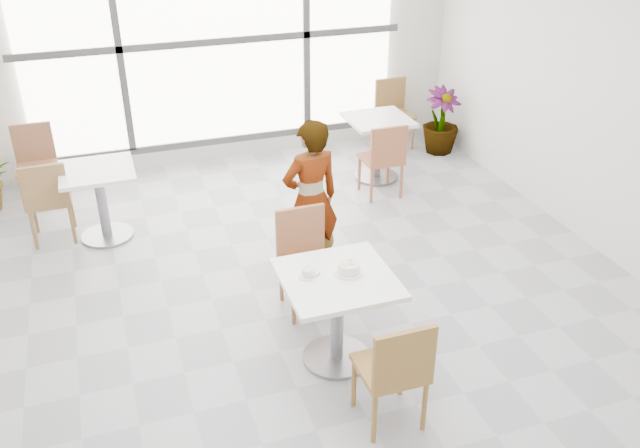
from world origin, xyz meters
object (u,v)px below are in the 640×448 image
object	(u,v)px
bg_chair_right_far	(393,108)
main_table	(337,303)
bg_chair_left_far	(36,159)
bg_table_left	(101,194)
chair_near	(396,368)
bg_chair_left_near	(47,197)
oatmeal_bowl	(349,268)
person	(311,200)
bg_chair_right_near	(384,156)
chair_far	(304,252)
bg_table_right	(378,139)
plant_right	(441,121)
coffee_cup	(308,273)

from	to	relation	value
bg_chair_right_far	main_table	bearing A→B (deg)	-119.58
main_table	bg_chair_left_far	size ratio (longest dim) A/B	0.92
bg_table_left	bg_chair_left_far	distance (m)	1.25
chair_near	bg_chair_right_far	xyz separation A→B (m)	(2.09, 4.67, 0.00)
bg_chair_left_near	oatmeal_bowl	bearing A→B (deg)	129.47
person	bg_chair_left_near	bearing A→B (deg)	-40.45
oatmeal_bowl	bg_chair_right_near	size ratio (longest dim) A/B	0.24
bg_table_left	bg_chair_left_far	xyz separation A→B (m)	(-0.62, 1.09, 0.01)
bg_chair_left_near	bg_chair_left_far	bearing A→B (deg)	-82.79
chair_near	person	xyz separation A→B (m)	(0.09, 2.02, 0.24)
chair_far	bg_chair_left_far	size ratio (longest dim) A/B	1.00
bg_chair_left_near	bg_chair_right_near	distance (m)	3.50
main_table	bg_chair_right_far	world-z (taller)	bg_chair_right_far
person	bg_table_left	size ratio (longest dim) A/B	1.98
bg_table_right	bg_chair_left_near	world-z (taller)	bg_chair_left_near
chair_near	bg_chair_left_far	xyz separation A→B (m)	(-2.28, 4.40, 0.00)
main_table	chair_near	xyz separation A→B (m)	(0.12, -0.77, -0.02)
plant_right	person	bearing A→B (deg)	-138.30
main_table	chair_far	xyz separation A→B (m)	(0.00, 0.80, -0.02)
chair_near	bg_chair_right_far	world-z (taller)	same
bg_chair_right_near	plant_right	size ratio (longest dim) A/B	1.03
chair_far	person	distance (m)	0.55
chair_near	coffee_cup	size ratio (longest dim) A/B	5.47
bg_chair_right_far	bg_chair_right_near	bearing A→B (deg)	-117.74
coffee_cup	bg_chair_right_near	world-z (taller)	bg_chair_right_near
chair_near	coffee_cup	bearing A→B (deg)	-69.26
person	bg_chair_left_near	distance (m)	2.63
main_table	bg_chair_left_far	xyz separation A→B (m)	(-2.16, 3.63, -0.02)
chair_far	bg_chair_right_far	size ratio (longest dim) A/B	1.00
plant_right	bg_chair_right_far	bearing A→B (deg)	137.29
coffee_cup	bg_table_right	world-z (taller)	coffee_cup
coffee_cup	bg_chair_left_far	xyz separation A→B (m)	(-1.96, 3.55, -0.28)
bg_chair_left_near	bg_chair_left_far	distance (m)	1.03
oatmeal_bowl	bg_chair_right_far	distance (m)	4.43
main_table	oatmeal_bowl	size ratio (longest dim) A/B	3.81
bg_table_right	main_table	bearing A→B (deg)	-118.29
bg_chair_left_far	oatmeal_bowl	bearing A→B (deg)	-57.96
bg_chair_right_near	bg_chair_right_far	size ratio (longest dim) A/B	1.00
chair_far	bg_chair_left_near	distance (m)	2.72
bg_chair_left_far	plant_right	bearing A→B (deg)	-1.98
plant_right	bg_table_left	bearing A→B (deg)	-167.72
main_table	bg_chair_right_near	size ratio (longest dim) A/B	0.92
bg_chair_right_near	main_table	bearing A→B (deg)	59.39
chair_far	bg_table_left	xyz separation A→B (m)	(-1.54, 1.74, -0.01)
chair_far	bg_chair_right_far	bearing A→B (deg)	54.52
oatmeal_bowl	coffee_cup	distance (m)	0.30
coffee_cup	plant_right	size ratio (longest dim) A/B	0.19
bg_table_left	bg_chair_right_near	xyz separation A→B (m)	(3.01, -0.06, 0.01)
main_table	bg_chair_left_near	bearing A→B (deg)	127.98
bg_table_right	bg_chair_right_near	distance (m)	0.52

